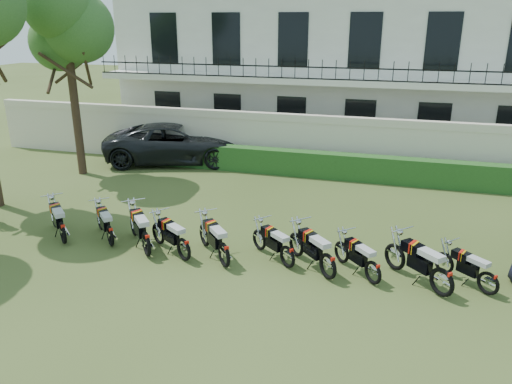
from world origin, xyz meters
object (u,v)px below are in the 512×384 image
Objects in this scene: motorcycle_3 at (183,244)px; suv at (177,143)px; motorcycle_7 at (373,267)px; motorcycle_2 at (146,238)px; motorcycle_8 at (443,276)px; motorcycle_4 at (224,249)px; motorcycle_1 at (110,231)px; motorcycle_0 at (62,228)px; motorcycle_5 at (288,252)px; motorcycle_6 at (328,260)px; tree_west_near at (66,20)px; motorcycle_9 at (489,278)px.

motorcycle_3 is 9.64m from suv.
motorcycle_7 is 12.36m from suv.
motorcycle_8 is (7.29, 0.03, 0.00)m from motorcycle_2.
motorcycle_1 is at bearing 132.80° from motorcycle_4.
motorcycle_3 is 1.12m from motorcycle_4.
motorcycle_2 is at bearing -177.56° from suv.
motorcycle_1 is (1.33, 0.24, -0.03)m from motorcycle_0.
motorcycle_8 is (3.61, -0.38, 0.08)m from motorcycle_5.
motorcycle_6 reaches higher than motorcycle_5.
motorcycle_2 is 5.79m from motorcycle_7.
motorcycle_3 is at bearing -40.18° from motorcycle_2.
motorcycle_4 reaches higher than motorcycle_1.
motorcycle_3 is at bearing -46.81° from motorcycle_0.
motorcycle_2 is 4.74m from motorcycle_6.
motorcycle_0 is at bearing 136.06° from motorcycle_6.
suv is at bearing 59.84° from motorcycle_3.
motorcycle_6 is at bearing -46.18° from motorcycle_0.
motorcycle_1 is 8.55m from motorcycle_8.
motorcycle_1 is 0.96× the size of motorcycle_5.
motorcycle_4 is (2.16, -0.02, -0.02)m from motorcycle_2.
motorcycle_5 is (2.64, 0.37, -0.03)m from motorcycle_3.
motorcycle_1 is at bearing 132.62° from motorcycle_8.
motorcycle_3 reaches higher than motorcycle_5.
motorcycle_4 is 0.98× the size of motorcycle_8.
suv is at bearing 92.96° from motorcycle_7.
motorcycle_6 reaches higher than motorcycle_1.
motorcycle_2 is (6.06, -6.04, -5.36)m from tree_west_near.
suv is at bearing 67.88° from motorcycle_2.
suv is (-11.45, 8.31, 0.41)m from motorcycle_9.
motorcycle_0 reaches higher than motorcycle_1.
motorcycle_9 is at bearing -38.05° from motorcycle_7.
motorcycle_0 is 1.11× the size of motorcycle_9.
motorcycle_3 is 4.75m from motorcycle_7.
motorcycle_3 is at bearing 135.31° from motorcycle_4.
tree_west_near is 8.79m from motorcycle_0.
motorcycle_6 is (3.69, 0.07, 0.03)m from motorcycle_3.
motorcycle_3 is at bearing 133.96° from motorcycle_9.
motorcycle_2 reaches higher than motorcycle_0.
motorcycle_1 reaches higher than motorcycle_7.
motorcycle_4 is 2.58m from motorcycle_6.
motorcycle_5 is at bearing -43.36° from motorcycle_0.
motorcycle_9 is at bearing -50.58° from motorcycle_5.
motorcycle_3 is 7.28m from motorcycle_9.
motorcycle_0 is 10.89m from motorcycle_9.
motorcycle_5 is (1.52, 0.42, -0.05)m from motorcycle_4.
motorcycle_1 is 1.02× the size of motorcycle_9.
motorcycle_0 is 1.35m from motorcycle_1.
motorcycle_2 is at bearing 137.32° from motorcycle_4.
motorcycle_7 is at bearing -41.12° from motorcycle_6.
motorcycle_2 reaches higher than motorcycle_5.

